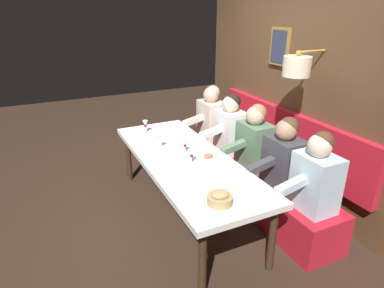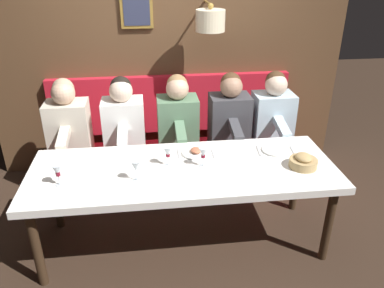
{
  "view_description": "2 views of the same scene",
  "coord_description": "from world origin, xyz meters",
  "px_view_note": "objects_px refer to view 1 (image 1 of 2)",
  "views": [
    {
      "loc": [
        -1.32,
        -2.97,
        2.26
      ],
      "look_at": [
        0.05,
        -0.08,
        0.92
      ],
      "focal_mm": 30.81,
      "sensor_mm": 36.0,
      "label": 1
    },
    {
      "loc": [
        -2.62,
        0.25,
        2.25
      ],
      "look_at": [
        0.05,
        -0.08,
        0.92
      ],
      "focal_mm": 35.64,
      "sensor_mm": 36.0,
      "label": 2
    }
  ],
  "objects_px": {
    "diner_farthest": "(211,115)",
    "wine_glass_1": "(185,143)",
    "diner_nearest": "(316,175)",
    "diner_far": "(230,126)",
    "bread_bowl": "(220,198)",
    "wine_glass_0": "(192,153)",
    "diner_near": "(284,156)",
    "wine_glass_2": "(145,124)",
    "dining_table": "(185,163)",
    "diner_middle": "(254,139)",
    "wine_glass_3": "(160,139)"
  },
  "relations": [
    {
      "from": "diner_farthest",
      "to": "wine_glass_1",
      "type": "bearing_deg",
      "value": -132.25
    },
    {
      "from": "diner_nearest",
      "to": "diner_far",
      "type": "relative_size",
      "value": 1.0
    },
    {
      "from": "diner_farthest",
      "to": "bread_bowl",
      "type": "xyz_separation_m",
      "value": [
        -0.99,
        -1.97,
        -0.03
      ]
    },
    {
      "from": "diner_nearest",
      "to": "bread_bowl",
      "type": "height_order",
      "value": "diner_nearest"
    },
    {
      "from": "wine_glass_0",
      "to": "wine_glass_1",
      "type": "xyz_separation_m",
      "value": [
        0.05,
        0.28,
        0.0
      ]
    },
    {
      "from": "diner_nearest",
      "to": "diner_near",
      "type": "height_order",
      "value": "same"
    },
    {
      "from": "diner_nearest",
      "to": "wine_glass_2",
      "type": "height_order",
      "value": "diner_nearest"
    },
    {
      "from": "diner_far",
      "to": "bread_bowl",
      "type": "bearing_deg",
      "value": -124.39
    },
    {
      "from": "dining_table",
      "to": "bread_bowl",
      "type": "height_order",
      "value": "bread_bowl"
    },
    {
      "from": "diner_nearest",
      "to": "diner_middle",
      "type": "bearing_deg",
      "value": 90.0
    },
    {
      "from": "diner_far",
      "to": "wine_glass_1",
      "type": "height_order",
      "value": "diner_far"
    },
    {
      "from": "dining_table",
      "to": "diner_near",
      "type": "relative_size",
      "value": 3.07
    },
    {
      "from": "diner_near",
      "to": "diner_farthest",
      "type": "relative_size",
      "value": 1.0
    },
    {
      "from": "diner_nearest",
      "to": "wine_glass_2",
      "type": "xyz_separation_m",
      "value": [
        -1.02,
        1.94,
        0.04
      ]
    },
    {
      "from": "diner_far",
      "to": "diner_farthest",
      "type": "distance_m",
      "value": 0.53
    },
    {
      "from": "diner_farthest",
      "to": "dining_table",
      "type": "bearing_deg",
      "value": -130.62
    },
    {
      "from": "wine_glass_1",
      "to": "wine_glass_2",
      "type": "relative_size",
      "value": 1.0
    },
    {
      "from": "diner_near",
      "to": "wine_glass_1",
      "type": "relative_size",
      "value": 4.82
    },
    {
      "from": "wine_glass_0",
      "to": "wine_glass_3",
      "type": "height_order",
      "value": "same"
    },
    {
      "from": "wine_glass_1",
      "to": "wine_glass_0",
      "type": "bearing_deg",
      "value": -100.15
    },
    {
      "from": "diner_farthest",
      "to": "wine_glass_2",
      "type": "relative_size",
      "value": 4.82
    },
    {
      "from": "diner_far",
      "to": "wine_glass_0",
      "type": "distance_m",
      "value": 1.1
    },
    {
      "from": "diner_nearest",
      "to": "wine_glass_1",
      "type": "xyz_separation_m",
      "value": [
        -0.83,
        1.13,
        0.04
      ]
    },
    {
      "from": "wine_glass_3",
      "to": "diner_farthest",
      "type": "bearing_deg",
      "value": 32.71
    },
    {
      "from": "wine_glass_0",
      "to": "wine_glass_3",
      "type": "xyz_separation_m",
      "value": [
        -0.15,
        0.53,
        0.0
      ]
    },
    {
      "from": "wine_glass_0",
      "to": "wine_glass_1",
      "type": "distance_m",
      "value": 0.28
    },
    {
      "from": "diner_far",
      "to": "bread_bowl",
      "type": "relative_size",
      "value": 3.6
    },
    {
      "from": "wine_glass_1",
      "to": "bread_bowl",
      "type": "distance_m",
      "value": 1.08
    },
    {
      "from": "dining_table",
      "to": "wine_glass_3",
      "type": "distance_m",
      "value": 0.43
    },
    {
      "from": "diner_farthest",
      "to": "bread_bowl",
      "type": "relative_size",
      "value": 3.6
    },
    {
      "from": "diner_near",
      "to": "diner_far",
      "type": "relative_size",
      "value": 1.0
    },
    {
      "from": "dining_table",
      "to": "diner_nearest",
      "type": "distance_m",
      "value": 1.35
    },
    {
      "from": "wine_glass_2",
      "to": "wine_glass_1",
      "type": "bearing_deg",
      "value": -76.39
    },
    {
      "from": "dining_table",
      "to": "wine_glass_2",
      "type": "xyz_separation_m",
      "value": [
        -0.14,
        0.93,
        0.18
      ]
    },
    {
      "from": "diner_farthest",
      "to": "wine_glass_3",
      "type": "relative_size",
      "value": 4.82
    },
    {
      "from": "diner_nearest",
      "to": "diner_near",
      "type": "relative_size",
      "value": 1.0
    },
    {
      "from": "diner_near",
      "to": "wine_glass_0",
      "type": "distance_m",
      "value": 0.97
    },
    {
      "from": "diner_middle",
      "to": "wine_glass_3",
      "type": "xyz_separation_m",
      "value": [
        -1.03,
        0.4,
        0.04
      ]
    },
    {
      "from": "diner_nearest",
      "to": "wine_glass_3",
      "type": "relative_size",
      "value": 4.82
    },
    {
      "from": "diner_nearest",
      "to": "wine_glass_3",
      "type": "xyz_separation_m",
      "value": [
        -1.03,
        1.38,
        0.04
      ]
    },
    {
      "from": "diner_nearest",
      "to": "diner_middle",
      "type": "distance_m",
      "value": 0.98
    },
    {
      "from": "dining_table",
      "to": "wine_glass_1",
      "type": "relative_size",
      "value": 14.83
    },
    {
      "from": "wine_glass_2",
      "to": "diner_far",
      "type": "bearing_deg",
      "value": -22.75
    },
    {
      "from": "diner_near",
      "to": "bread_bowl",
      "type": "height_order",
      "value": "diner_near"
    },
    {
      "from": "wine_glass_1",
      "to": "wine_glass_3",
      "type": "relative_size",
      "value": 1.0
    },
    {
      "from": "dining_table",
      "to": "wine_glass_0",
      "type": "distance_m",
      "value": 0.24
    },
    {
      "from": "dining_table",
      "to": "diner_middle",
      "type": "xyz_separation_m",
      "value": [
        0.88,
        -0.04,
        0.14
      ]
    },
    {
      "from": "diner_middle",
      "to": "wine_glass_0",
      "type": "bearing_deg",
      "value": -171.98
    },
    {
      "from": "dining_table",
      "to": "wine_glass_1",
      "type": "height_order",
      "value": "wine_glass_1"
    },
    {
      "from": "diner_far",
      "to": "bread_bowl",
      "type": "xyz_separation_m",
      "value": [
        -0.99,
        -1.44,
        -0.03
      ]
    }
  ]
}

